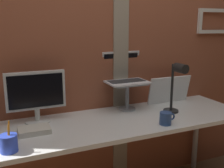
{
  "coord_description": "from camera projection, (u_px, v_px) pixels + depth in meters",
  "views": [
    {
      "loc": [
        -0.73,
        -1.56,
        1.42
      ],
      "look_at": [
        0.03,
        0.19,
        0.99
      ],
      "focal_mm": 42.18,
      "sensor_mm": 36.0,
      "label": 1
    }
  ],
  "objects": [
    {
      "name": "monitor",
      "position": [
        36.0,
        94.0,
        1.85
      ],
      "size": [
        0.41,
        0.18,
        0.37
      ],
      "color": "silver",
      "rests_on": "desk"
    },
    {
      "name": "paper_clutter_stack",
      "position": [
        34.0,
        130.0,
        1.7
      ],
      "size": [
        0.2,
        0.14,
        0.03
      ],
      "primitive_type": "cube",
      "rotation": [
        0.0,
        0.0,
        0.01
      ],
      "color": "silver",
      "rests_on": "desk"
    },
    {
      "name": "laptop_stand",
      "position": [
        127.0,
        92.0,
        2.14
      ],
      "size": [
        0.28,
        0.22,
        0.22
      ],
      "color": "gray",
      "rests_on": "desk"
    },
    {
      "name": "laptop",
      "position": [
        123.0,
        73.0,
        2.17
      ],
      "size": [
        0.34,
        0.29,
        0.24
      ],
      "color": "white",
      "rests_on": "laptop_stand"
    },
    {
      "name": "pen_cup",
      "position": [
        9.0,
        143.0,
        1.44
      ],
      "size": [
        0.1,
        0.1,
        0.18
      ],
      "color": "blue",
      "rests_on": "desk"
    },
    {
      "name": "desk",
      "position": [
        117.0,
        129.0,
        1.95
      ],
      "size": [
        2.07,
        0.63,
        0.74
      ],
      "color": "white",
      "rests_on": "ground_plane"
    },
    {
      "name": "brick_wall_back",
      "position": [
        96.0,
        43.0,
        2.14
      ],
      "size": [
        3.36,
        0.15,
        2.56
      ],
      "color": "brown",
      "rests_on": "ground_plane"
    },
    {
      "name": "whiteboard_panel",
      "position": [
        169.0,
        90.0,
        2.33
      ],
      "size": [
        0.41,
        0.07,
        0.24
      ],
      "primitive_type": "cube",
      "rotation": [
        0.21,
        0.0,
        0.0
      ],
      "color": "white",
      "rests_on": "desk"
    },
    {
      "name": "coffee_mug",
      "position": [
        166.0,
        118.0,
        1.83
      ],
      "size": [
        0.12,
        0.08,
        0.09
      ],
      "color": "#2D4C8C",
      "rests_on": "desk"
    },
    {
      "name": "desk_lamp",
      "position": [
        176.0,
        83.0,
        2.01
      ],
      "size": [
        0.12,
        0.2,
        0.4
      ],
      "color": "black",
      "rests_on": "desk"
    }
  ]
}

